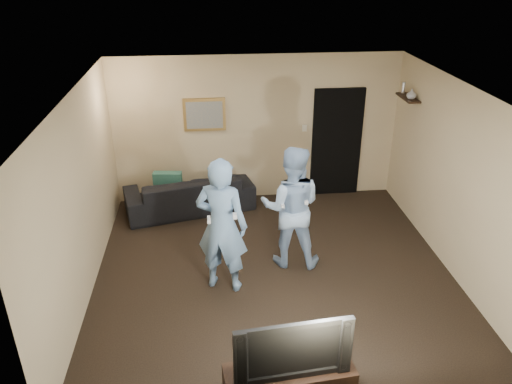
{
  "coord_description": "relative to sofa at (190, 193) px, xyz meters",
  "views": [
    {
      "loc": [
        -0.84,
        -5.82,
        4.16
      ],
      "look_at": [
        -0.23,
        0.3,
        1.15
      ],
      "focal_mm": 35.0,
      "sensor_mm": 36.0,
      "label": 1
    }
  ],
  "objects": [
    {
      "name": "shelf_vase",
      "position": [
        3.61,
        -0.39,
        1.76
      ],
      "size": [
        0.2,
        0.2,
        0.16
      ],
      "primitive_type": "imported",
      "rotation": [
        0.0,
        0.0,
        -0.37
      ],
      "color": "#B7B7BC",
      "rests_on": "wall_shelf"
    },
    {
      "name": "television",
      "position": [
        1.06,
        -4.35,
        0.48
      ],
      "size": [
        1.14,
        0.25,
        0.65
      ],
      "primitive_type": "imported",
      "rotation": [
        0.0,
        0.0,
        0.09
      ],
      "color": "black",
      "rests_on": "tv_console"
    },
    {
      "name": "doorway",
      "position": [
        2.67,
        0.39,
        0.68
      ],
      "size": [
        0.9,
        0.06,
        2.0
      ],
      "primitive_type": "cube",
      "color": "black",
      "rests_on": "ground"
    },
    {
      "name": "shelf_figurine",
      "position": [
        3.61,
        -0.04,
        1.78
      ],
      "size": [
        0.06,
        0.06,
        0.18
      ],
      "primitive_type": "cylinder",
      "color": "silver",
      "rests_on": "wall_shelf"
    },
    {
      "name": "ground",
      "position": [
        1.22,
        -2.08,
        -0.32
      ],
      "size": [
        5.0,
        5.0,
        0.0
      ],
      "primitive_type": "plane",
      "color": "black",
      "rests_on": "ground"
    },
    {
      "name": "wall_front",
      "position": [
        1.22,
        -4.58,
        0.98
      ],
      "size": [
        5.0,
        0.04,
        2.6
      ],
      "primitive_type": "cube",
      "color": "tan",
      "rests_on": "ground"
    },
    {
      "name": "wii_player_right",
      "position": [
        1.48,
        -1.8,
        0.58
      ],
      "size": [
        0.99,
        0.84,
        1.8
      ],
      "color": "#98B7DD",
      "rests_on": "ground"
    },
    {
      "name": "painting_canvas",
      "position": [
        0.32,
        0.37,
        1.28
      ],
      "size": [
        0.62,
        0.01,
        0.47
      ],
      "primitive_type": "cube",
      "color": "slate",
      "rests_on": "painting_frame"
    },
    {
      "name": "wall_back",
      "position": [
        1.22,
        0.42,
        0.98
      ],
      "size": [
        5.0,
        0.04,
        2.6
      ],
      "primitive_type": "cube",
      "color": "tan",
      "rests_on": "ground"
    },
    {
      "name": "painting_frame",
      "position": [
        0.32,
        0.4,
        1.28
      ],
      "size": [
        0.72,
        0.05,
        0.57
      ],
      "primitive_type": "cube",
      "color": "olive",
      "rests_on": "wall_back"
    },
    {
      "name": "wall_left",
      "position": [
        -1.28,
        -2.08,
        0.98
      ],
      "size": [
        0.04,
        5.0,
        2.6
      ],
      "primitive_type": "cube",
      "color": "tan",
      "rests_on": "ground"
    },
    {
      "name": "sofa",
      "position": [
        0.0,
        0.0,
        0.0
      ],
      "size": [
        2.33,
        1.34,
        0.64
      ],
      "primitive_type": "imported",
      "rotation": [
        0.0,
        0.0,
        3.38
      ],
      "color": "black",
      "rests_on": "ground"
    },
    {
      "name": "wall_right",
      "position": [
        3.72,
        -2.08,
        0.98
      ],
      "size": [
        0.04,
        5.0,
        2.6
      ],
      "primitive_type": "cube",
      "color": "tan",
      "rests_on": "ground"
    },
    {
      "name": "ceiling",
      "position": [
        1.22,
        -2.08,
        2.28
      ],
      "size": [
        5.0,
        5.0,
        0.04
      ],
      "primitive_type": "cube",
      "color": "silver",
      "rests_on": "wall_back"
    },
    {
      "name": "light_switch",
      "position": [
        2.07,
        0.4,
        0.98
      ],
      "size": [
        0.08,
        0.02,
        0.12
      ],
      "primitive_type": "cube",
      "color": "silver",
      "rests_on": "wall_back"
    },
    {
      "name": "throw_pillow",
      "position": [
        -0.36,
        0.0,
        0.16
      ],
      "size": [
        0.5,
        0.21,
        0.48
      ],
      "primitive_type": "cube",
      "rotation": [
        0.0,
        0.0,
        -0.12
      ],
      "color": "#1A4F47",
      "rests_on": "sofa"
    },
    {
      "name": "wii_player_left",
      "position": [
        0.5,
        -2.29,
        0.62
      ],
      "size": [
        0.79,
        0.65,
        1.88
      ],
      "color": "#6F95C0",
      "rests_on": "ground"
    },
    {
      "name": "wall_shelf",
      "position": [
        3.61,
        -0.28,
        1.67
      ],
      "size": [
        0.2,
        0.6,
        0.03
      ],
      "primitive_type": "cube",
      "color": "black",
      "rests_on": "wall_right"
    }
  ]
}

